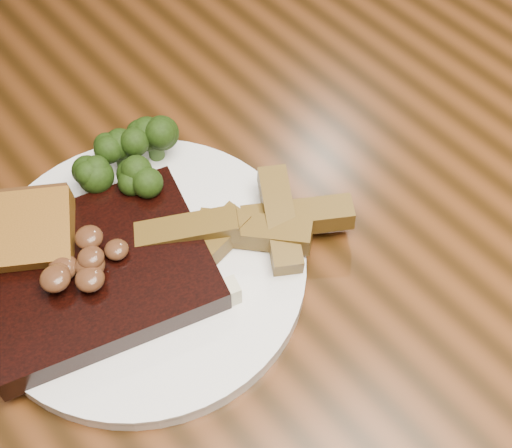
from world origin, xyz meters
The scene contains 9 objects.
dining_table centered at (0.00, 0.00, 0.66)m, with size 1.60×0.90×0.75m.
chair_far centered at (0.11, 0.63, 0.46)m, with size 0.40×0.40×0.84m.
plate centered at (-0.09, 0.05, 0.76)m, with size 0.26×0.26×0.01m, color white.
steak centered at (-0.12, 0.06, 0.77)m, with size 0.17×0.13×0.03m, color black.
steak_bone centered at (-0.12, 0.00, 0.77)m, with size 0.16×0.01×0.02m, color beige.
mushroom_pile centered at (-0.12, 0.05, 0.80)m, with size 0.07×0.07×0.03m, color #502B19, non-canonical shape.
garlic_bread centered at (-0.16, 0.12, 0.77)m, with size 0.11×0.06×0.02m, color brown.
potato_wedges centered at (-0.02, 0.03, 0.77)m, with size 0.12×0.12×0.02m, color brown, non-canonical shape.
broccoli_cluster centered at (-0.04, 0.12, 0.78)m, with size 0.08×0.08×0.04m, color #1D370C, non-canonical shape.
Camera 1 is at (-0.20, -0.23, 1.24)m, focal length 50.00 mm.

